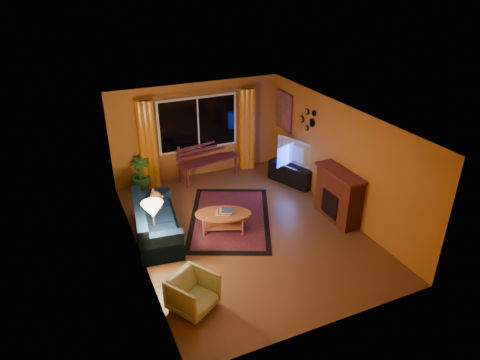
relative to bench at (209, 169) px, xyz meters
name	(u,v)px	position (x,y,z in m)	size (l,w,h in m)	color
floor	(246,230)	(-0.15, -2.70, -0.26)	(4.50, 6.00, 0.02)	brown
ceiling	(246,118)	(-0.15, -2.70, 2.26)	(4.50, 6.00, 0.02)	white
wall_back	(198,130)	(-0.15, 0.31, 1.00)	(4.50, 0.02, 2.50)	#C1752A
wall_left	(134,199)	(-2.41, -2.70, 1.00)	(0.02, 6.00, 2.50)	#C1752A
wall_right	(339,159)	(2.11, -2.70, 1.00)	(0.02, 6.00, 2.50)	#C1752A
window	(198,124)	(-0.15, 0.25, 1.20)	(2.00, 0.02, 1.30)	black
curtain_rod	(197,93)	(-0.15, 0.20, 2.00)	(0.03, 0.03, 3.20)	#BF8C3F
curtain_left	(148,145)	(-1.50, 0.18, 0.87)	(0.36, 0.36, 2.24)	orange
curtain_right	(247,129)	(1.20, 0.18, 0.87)	(0.36, 0.36, 2.24)	orange
bench	(209,169)	(0.00, 0.00, 0.00)	(1.66, 0.49, 0.50)	#4E1D22
potted_plant	(140,173)	(-1.79, 0.05, 0.19)	(0.49, 0.49, 0.88)	#235B1E
sofa	(157,221)	(-1.95, -2.21, 0.14)	(0.83, 1.93, 0.78)	black
dog	(153,200)	(-1.90, -1.77, 0.40)	(0.35, 0.48, 0.52)	brown
armchair	(193,291)	(-1.92, -4.49, 0.10)	(0.67, 0.63, 0.69)	beige
floor_lamp	(155,234)	(-2.15, -3.03, 0.39)	(0.21, 0.21, 1.27)	#BF8C3F
rug	(230,218)	(-0.29, -2.15, -0.24)	(1.75, 2.76, 0.02)	maroon
coffee_table	(223,222)	(-0.61, -2.54, -0.03)	(1.19, 1.19, 0.43)	#B36740
tv_console	(291,174)	(1.85, -1.17, 0.01)	(0.41, 1.24, 0.52)	black
television	(293,153)	(1.85, -1.17, 0.60)	(1.14, 0.15, 0.66)	black
fireplace	(338,196)	(1.90, -3.10, 0.30)	(0.40, 1.20, 1.10)	maroon
mirror_cluster	(307,118)	(2.06, -1.40, 1.55)	(0.06, 0.60, 0.56)	black
painting	(284,111)	(2.07, -0.25, 1.40)	(0.04, 0.76, 0.96)	#EB570E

